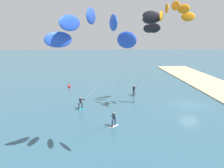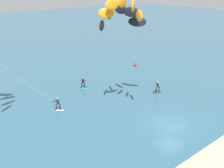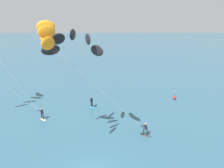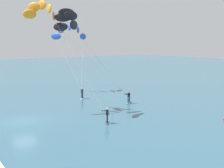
% 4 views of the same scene
% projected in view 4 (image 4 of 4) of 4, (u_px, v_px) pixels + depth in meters
% --- Properties ---
extents(ground_plane, '(240.00, 240.00, 0.00)m').
position_uv_depth(ground_plane, '(24.00, 121.00, 32.50)').
color(ground_plane, '#2D566B').
extents(kitesurfer_nearshore, '(10.54, 6.24, 11.58)m').
position_uv_depth(kitesurfer_nearshore, '(70.00, 34.00, 51.26)').
color(kitesurfer_nearshore, white).
rests_on(kitesurfer_nearshore, ground).
extents(kitesurfer_mid_water, '(11.92, 6.19, 13.54)m').
position_uv_depth(kitesurfer_mid_water, '(44.00, 14.00, 35.93)').
color(kitesurfer_mid_water, '#333338').
rests_on(kitesurfer_mid_water, ground).
extents(kitesurfer_far_out, '(6.43, 10.82, 12.59)m').
position_uv_depth(kitesurfer_far_out, '(69.00, 23.00, 36.20)').
color(kitesurfer_far_out, '#23ADD1').
rests_on(kitesurfer_far_out, ground).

